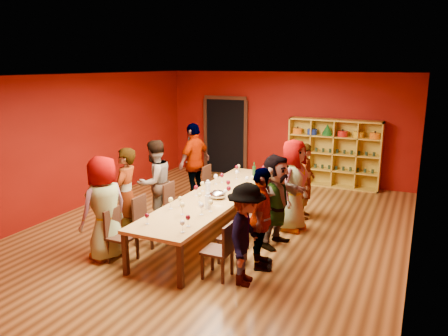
{
  "coord_description": "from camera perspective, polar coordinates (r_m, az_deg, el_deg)",
  "views": [
    {
      "loc": [
        3.52,
        -7.19,
        3.21
      ],
      "look_at": [
        -0.1,
        0.6,
        1.15
      ],
      "focal_mm": 35.0,
      "sensor_mm": 36.0,
      "label": 1
    }
  ],
  "objects": [
    {
      "name": "room_shell",
      "position": [
        8.19,
        -1.17,
        1.42
      ],
      "size": [
        7.1,
        9.1,
        3.04
      ],
      "color": "brown",
      "rests_on": "ground"
    },
    {
      "name": "tasting_table",
      "position": [
        8.39,
        -1.14,
        -3.93
      ],
      "size": [
        1.1,
        4.5,
        0.75
      ],
      "color": "#AA8647",
      "rests_on": "ground"
    },
    {
      "name": "doorway",
      "position": [
        12.95,
        0.28,
        4.2
      ],
      "size": [
        1.4,
        0.17,
        2.3
      ],
      "color": "black",
      "rests_on": "ground"
    },
    {
      "name": "shelving_unit",
      "position": [
        11.91,
        14.17,
        2.29
      ],
      "size": [
        2.4,
        0.4,
        1.8
      ],
      "color": "gold",
      "rests_on": "ground"
    },
    {
      "name": "chair_person_left_0",
      "position": [
        7.48,
        -13.67,
        -8.18
      ],
      "size": [
        0.42,
        0.42,
        0.89
      ],
      "color": "black",
      "rests_on": "ground"
    },
    {
      "name": "person_left_0",
      "position": [
        7.51,
        -15.38,
        -5.08
      ],
      "size": [
        0.68,
        0.95,
        1.76
      ],
      "primitive_type": "imported",
      "rotation": [
        0.0,
        0.0,
        -1.83
      ],
      "color": "#49494D",
      "rests_on": "ground"
    },
    {
      "name": "chair_person_left_1",
      "position": [
        8.05,
        -10.3,
        -6.45
      ],
      "size": [
        0.42,
        0.42,
        0.89
      ],
      "color": "black",
      "rests_on": "ground"
    },
    {
      "name": "person_left_1",
      "position": [
        8.15,
        -12.67,
        -3.48
      ],
      "size": [
        0.6,
        0.73,
        1.75
      ],
      "primitive_type": "imported",
      "rotation": [
        0.0,
        0.0,
        -1.34
      ],
      "color": "#46464B",
      "rests_on": "ground"
    },
    {
      "name": "chair_person_left_2",
      "position": [
        8.84,
        -6.57,
        -4.49
      ],
      "size": [
        0.42,
        0.42,
        0.89
      ],
      "color": "black",
      "rests_on": "ground"
    },
    {
      "name": "person_left_2",
      "position": [
        8.96,
        -9.02,
        -1.86
      ],
      "size": [
        0.67,
        0.93,
        1.73
      ],
      "primitive_type": "imported",
      "rotation": [
        0.0,
        0.0,
        -1.84
      ],
      "color": "pink",
      "rests_on": "ground"
    },
    {
      "name": "chair_person_left_4",
      "position": [
        10.24,
        -1.72,
        -1.9
      ],
      "size": [
        0.42,
        0.42,
        0.89
      ],
      "color": "black",
      "rests_on": "ground"
    },
    {
      "name": "person_left_4",
      "position": [
        10.33,
        -3.87,
        0.73
      ],
      "size": [
        0.65,
        1.16,
        1.87
      ],
      "primitive_type": "imported",
      "rotation": [
        0.0,
        0.0,
        -1.71
      ],
      "color": "#5F7FC5",
      "rests_on": "ground"
    },
    {
      "name": "chair_person_right_0",
      "position": [
        6.71,
        -0.25,
        -10.37
      ],
      "size": [
        0.42,
        0.42,
        0.89
      ],
      "color": "black",
      "rests_on": "ground"
    },
    {
      "name": "person_right_0",
      "position": [
        6.46,
        2.91,
        -8.68
      ],
      "size": [
        0.55,
        1.05,
        1.55
      ],
      "primitive_type": "imported",
      "rotation": [
        0.0,
        0.0,
        1.72
      ],
      "color": "#4E4F54",
      "rests_on": "ground"
    },
    {
      "name": "chair_person_right_1",
      "position": [
        7.2,
        1.73,
        -8.68
      ],
      "size": [
        0.42,
        0.42,
        0.89
      ],
      "color": "black",
      "rests_on": "ground"
    },
    {
      "name": "person_right_1",
      "position": [
        6.94,
        4.84,
        -6.64
      ],
      "size": [
        0.71,
        1.06,
        1.65
      ],
      "primitive_type": "imported",
      "rotation": [
        0.0,
        0.0,
        1.87
      ],
      "color": "#15163A",
      "rests_on": "ground"
    },
    {
      "name": "chair_person_right_2",
      "position": [
        8.03,
        4.45,
        -6.3
      ],
      "size": [
        0.42,
        0.42,
        0.89
      ],
      "color": "black",
      "rests_on": "ground"
    },
    {
      "name": "person_right_2",
      "position": [
        7.82,
        6.78,
        -4.24
      ],
      "size": [
        0.74,
        1.62,
        1.68
      ],
      "primitive_type": "imported",
      "rotation": [
        0.0,
        0.0,
        1.38
      ],
      "color": "#5679B1",
      "rests_on": "ground"
    },
    {
      "name": "chair_person_right_3",
      "position": [
        8.82,
        6.46,
        -4.53
      ],
      "size": [
        0.42,
        0.42,
        0.89
      ],
      "color": "black",
      "rests_on": "ground"
    },
    {
      "name": "person_right_3",
      "position": [
        8.6,
        8.98,
        -2.25
      ],
      "size": [
        0.6,
        0.94,
        1.81
      ],
      "primitive_type": "imported",
      "rotation": [
        0.0,
        0.0,
        1.43
      ],
      "color": "pink",
      "rests_on": "ground"
    },
    {
      "name": "chair_person_right_4",
      "position": [
        9.55,
        7.98,
        -3.17
      ],
      "size": [
        0.42,
        0.42,
        0.89
      ],
      "color": "black",
      "rests_on": "ground"
    },
    {
      "name": "person_right_4",
      "position": [
        9.35,
        10.57,
        -1.67
      ],
      "size": [
        0.56,
        0.67,
        1.61
      ],
      "primitive_type": "imported",
      "rotation": [
        0.0,
        0.0,
        1.82
      ],
      "color": "#45464A",
      "rests_on": "ground"
    },
    {
      "name": "wine_glass_0",
      "position": [
        9.93,
        5.16,
        -0.01
      ],
      "size": [
        0.08,
        0.08,
        0.21
      ],
      "color": "white",
      "rests_on": "tasting_table"
    },
    {
      "name": "wine_glass_1",
      "position": [
        9.12,
        3.7,
        -1.32
      ],
      "size": [
        0.08,
        0.08,
        0.19
      ],
      "color": "white",
      "rests_on": "tasting_table"
    },
    {
      "name": "wine_glass_2",
      "position": [
        9.0,
        3.01,
        -1.44
      ],
      "size": [
        0.08,
        0.08,
        0.2
      ],
      "color": "white",
      "rests_on": "tasting_table"
    },
    {
      "name": "wine_glass_3",
      "position": [
        7.94,
        -3.21,
        -3.58
      ],
      "size": [
        0.07,
        0.07,
        0.18
      ],
      "color": "white",
      "rests_on": "tasting_table"
    },
    {
      "name": "wine_glass_4",
      "position": [
        10.02,
        1.66,
        0.09
      ],
      "size": [
        0.08,
        0.08,
        0.19
      ],
      "color": "white",
      "rests_on": "tasting_table"
    },
    {
      "name": "wine_glass_5",
      "position": [
        6.58,
        -5.47,
        -7.21
      ],
      "size": [
        0.08,
        0.08,
        0.2
      ],
      "color": "white",
      "rests_on": "tasting_table"
    },
    {
      "name": "wine_glass_6",
      "position": [
        8.62,
        -2.84,
        -2.11
      ],
      "size": [
        0.08,
        0.08,
        0.2
      ],
      "color": "white",
      "rests_on": "tasting_table"
    },
    {
      "name": "wine_glass_7",
      "position": [
        6.79,
        -4.73,
        -6.52
      ],
      "size": [
        0.08,
        0.08,
        0.19
      ],
      "color": "white",
      "rests_on": "tasting_table"
    },
    {
      "name": "wine_glass_8",
      "position": [
        10.11,
        1.92,
        0.19
      ],
      "size": [
        0.08,
        0.08,
        0.19
      ],
      "color": "white",
      "rests_on": "tasting_table"
    },
    {
      "name": "wine_glass_9",
      "position": [
        9.77,
        5.35,
        -0.39
      ],
      "size": [
        0.07,
        0.07,
        0.18
      ],
      "color": "white",
      "rests_on": "tasting_table"
    },
    {
      "name": "wine_glass_10",
      "position": [
        8.24,
        0.62,
        -2.74
      ],
      "size": [
        0.09,
        0.09,
        0.22
      ],
      "color": "white",
      "rests_on": "tasting_table"
    },
    {
      "name": "wine_glass_11",
      "position": [
        8.34,
        -3.67,
        -2.62
      ],
      "size": [
        0.08,
        0.08,
        0.21
      ],
      "color": "white",
      "rests_on": "tasting_table"
    },
    {
      "name": "wine_glass_12",
      "position": [
        7.32,
        -5.48,
        -4.9
      ],
      "size": [
        0.09,
        0.09,
        0.22
      ],
      "color": "white",
      "rests_on": "tasting_table"
    },
    {
      "name": "wine_glass_13",
      "position": [
        7.28,
        -2.98,
        -4.97
      ],
      "size": [
        0.09,
        0.09,
        0.22
      ],
      "color": "white",
      "rests_on": "tasting_table"
    },
    {
      "name": "wine_glass_14",
      "position": [
        7.76,
        -5.76,
        -4.06
      ],
      "size": [
        0.07,
        0.07,
        0.18
      ],
      "color": "white",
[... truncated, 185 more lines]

